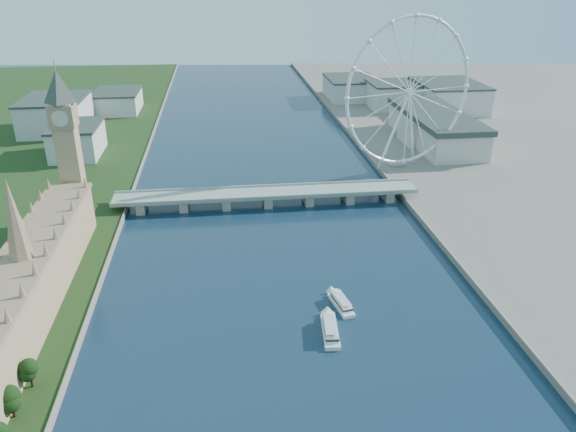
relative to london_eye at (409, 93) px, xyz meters
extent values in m
cube|color=tan|center=(-247.98, -185.08, -50.52)|extent=(24.00, 200.00, 28.00)
cone|color=#937A59|center=(-247.98, -185.08, -14.52)|extent=(12.00, 12.00, 40.00)
cube|color=tan|center=(-247.98, -77.08, -24.52)|extent=(13.00, 13.00, 80.00)
cube|color=#937A59|center=(-247.98, -77.08, 7.48)|extent=(15.00, 15.00, 14.00)
pyramid|color=#2D3833|center=(-247.98, -77.08, 35.48)|extent=(20.02, 20.02, 20.00)
cube|color=gray|center=(-119.98, -55.08, -59.02)|extent=(220.00, 22.00, 2.00)
cube|color=gray|center=(-209.98, -55.08, -63.77)|extent=(6.00, 20.00, 7.50)
cube|color=gray|center=(-179.98, -55.08, -63.77)|extent=(6.00, 20.00, 7.50)
cube|color=gray|center=(-149.98, -55.08, -63.77)|extent=(6.00, 20.00, 7.50)
cube|color=gray|center=(-119.98, -55.08, -63.77)|extent=(6.00, 20.00, 7.50)
cube|color=gray|center=(-89.98, -55.08, -63.77)|extent=(6.00, 20.00, 7.50)
cube|color=gray|center=(-59.98, -55.08, -63.77)|extent=(6.00, 20.00, 7.50)
cube|color=gray|center=(-29.98, -55.08, -63.77)|extent=(6.00, 20.00, 7.50)
torus|color=silver|center=(0.02, -0.08, 0.48)|extent=(113.60, 39.12, 118.60)
cylinder|color=silver|center=(0.02, -0.08, 0.48)|extent=(7.25, 6.61, 6.00)
cube|color=gray|center=(-2.98, 9.92, -63.52)|extent=(14.00, 10.00, 2.00)
cube|color=beige|center=(-279.98, 74.92, -51.52)|extent=(40.00, 60.00, 26.00)
cube|color=beige|center=(-319.98, 164.92, -48.52)|extent=(60.00, 80.00, 32.00)
cube|color=beige|center=(-269.98, 244.92, -53.52)|extent=(50.00, 70.00, 22.00)
cube|color=beige|center=(60.02, 224.92, -50.52)|extent=(60.00, 60.00, 28.00)
cube|color=beige|center=(120.02, 204.92, -49.52)|extent=(70.00, 90.00, 30.00)
cube|color=beige|center=(20.02, 284.92, -52.52)|extent=(60.00, 80.00, 24.00)
camera|label=1|loc=(-151.82, -433.94, 91.38)|focal=35.00mm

